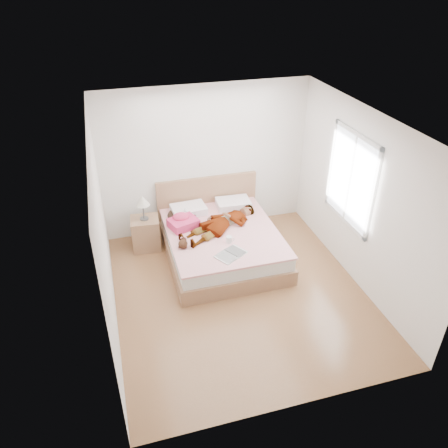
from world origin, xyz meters
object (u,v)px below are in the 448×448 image
coffee_mug (229,239)px  plush_toy (183,243)px  nightstand (146,231)px  magazine (231,254)px  phone (186,210)px  bed (221,240)px  towel (183,222)px  woman (221,221)px

coffee_mug → plush_toy: size_ratio=0.58×
nightstand → magazine: bearing=-49.3°
phone → bed: (0.47, -0.46, -0.39)m
bed → coffee_mug: (0.02, -0.43, 0.29)m
nightstand → bed: bearing=-24.7°
bed → nightstand: size_ratio=2.10×
towel → coffee_mug: towel is taller
phone → plush_toy: 0.85m
coffee_mug → nightstand: size_ratio=0.14×
towel → magazine: 1.11m
bed → towel: bearing=159.4°
woman → plush_toy: (-0.72, -0.41, -0.04)m
bed → woman: bearing=66.0°
phone → coffee_mug: 1.02m
bed → plush_toy: bearing=-152.8°
bed → plush_toy: size_ratio=8.59×
towel → nightstand: 0.72m
towel → coffee_mug: bearing=-47.3°
nightstand → coffee_mug: bearing=-39.2°
plush_toy → nightstand: bearing=118.0°
woman → towel: size_ratio=2.88×
bed → nightstand: 1.29m
woman → phone: bearing=-157.5°
woman → magazine: 0.82m
woman → nightstand: size_ratio=1.54×
bed → magazine: (-0.06, -0.76, 0.24)m
phone → towel: 0.27m
woman → plush_toy: 0.83m
magazine → towel: bearing=118.4°
coffee_mug → plush_toy: bearing=174.3°
coffee_mug → plush_toy: 0.71m
woman → bed: size_ratio=0.73×
woman → towel: towel is taller
magazine → plush_toy: bearing=148.0°
plush_toy → bed: bearing=27.2°
plush_toy → coffee_mug: bearing=-5.7°
phone → magazine: (0.42, -1.21, -0.15)m
magazine → nightstand: size_ratio=0.54×
woman → plush_toy: size_ratio=6.29×
phone → plush_toy: bearing=-133.9°
towel → plush_toy: size_ratio=2.19×
phone → magazine: phone is taller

